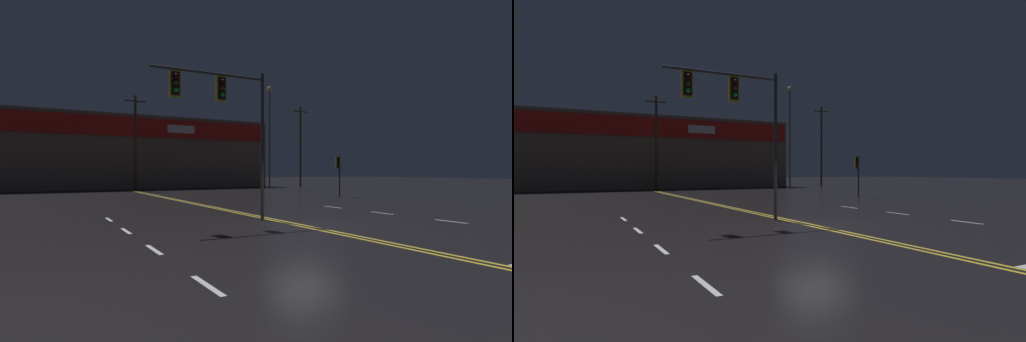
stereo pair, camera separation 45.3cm
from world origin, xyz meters
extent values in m
plane|color=black|center=(0.00, 0.00, 0.00)|extent=(200.00, 200.00, 0.00)
cube|color=gold|center=(-0.15, 0.00, 0.00)|extent=(0.12, 60.00, 0.01)
cube|color=gold|center=(0.15, 0.00, 0.00)|extent=(0.12, 60.00, 0.01)
cube|color=silver|center=(-5.88, -5.40, 0.00)|extent=(0.12, 1.40, 0.01)
cube|color=silver|center=(-5.88, -1.80, 0.00)|extent=(0.12, 1.40, 0.01)
cube|color=silver|center=(-5.88, 1.80, 0.00)|extent=(0.12, 1.40, 0.01)
cube|color=silver|center=(-5.88, 5.40, 0.00)|extent=(0.12, 1.40, 0.01)
cube|color=silver|center=(5.88, -1.80, 0.00)|extent=(0.12, 1.40, 0.01)
cube|color=silver|center=(5.88, 1.80, 0.00)|extent=(0.12, 1.40, 0.01)
cube|color=silver|center=(5.88, 5.40, 0.00)|extent=(0.12, 1.40, 0.01)
cylinder|color=#38383D|center=(-0.42, 2.22, 2.98)|extent=(0.14, 0.14, 5.97)
cylinder|color=#38383D|center=(-2.71, 2.22, 5.72)|extent=(4.58, 0.10, 0.10)
cube|color=black|center=(-2.25, 2.22, 5.18)|extent=(0.28, 0.24, 0.84)
cube|color=gold|center=(-2.25, 2.22, 5.18)|extent=(0.42, 0.08, 0.99)
sphere|color=#500705|center=(-2.25, 2.07, 5.43)|extent=(0.17, 0.17, 0.17)
sphere|color=#543707|center=(-2.25, 2.07, 5.18)|extent=(0.17, 0.17, 0.17)
sphere|color=green|center=(-2.25, 2.07, 4.92)|extent=(0.17, 0.17, 0.17)
cube|color=black|center=(-4.08, 2.22, 5.18)|extent=(0.28, 0.24, 0.84)
cube|color=gold|center=(-4.08, 2.22, 5.18)|extent=(0.42, 0.08, 0.99)
sphere|color=#500705|center=(-4.08, 2.07, 5.43)|extent=(0.17, 0.17, 0.17)
sphere|color=#543707|center=(-4.08, 2.07, 5.18)|extent=(0.17, 0.17, 0.17)
sphere|color=green|center=(-4.08, 2.07, 4.92)|extent=(0.17, 0.17, 0.17)
cylinder|color=#38383D|center=(12.21, 12.21, 1.57)|extent=(0.13, 0.13, 3.14)
cube|color=black|center=(12.21, 12.39, 2.67)|extent=(0.28, 0.24, 0.84)
cube|color=gold|center=(12.21, 12.39, 2.67)|extent=(0.42, 0.08, 0.99)
sphere|color=#500705|center=(12.21, 12.23, 2.93)|extent=(0.17, 0.17, 0.17)
sphere|color=#543707|center=(12.21, 12.23, 2.67)|extent=(0.17, 0.17, 0.17)
sphere|color=green|center=(12.21, 12.23, 2.42)|extent=(0.17, 0.17, 0.17)
cylinder|color=#59595E|center=(14.42, 26.57, 5.54)|extent=(0.20, 0.20, 11.08)
sphere|color=#F9D17A|center=(14.42, 26.57, 11.24)|extent=(0.56, 0.56, 0.56)
cube|color=#7A6651|center=(0.00, 37.78, 4.15)|extent=(34.97, 10.00, 8.29)
cube|color=red|center=(0.00, 32.68, 6.84)|extent=(34.27, 0.20, 2.07)
cube|color=white|center=(6.12, 32.63, 6.84)|extent=(3.20, 0.16, 0.90)
cylinder|color=#4C3828|center=(0.57, 30.81, 4.97)|extent=(0.26, 0.26, 9.94)
cube|color=#4C3828|center=(0.57, 30.81, 9.34)|extent=(2.20, 0.12, 0.12)
cylinder|color=#4C3828|center=(21.62, 30.81, 5.18)|extent=(0.26, 0.26, 10.37)
cube|color=#4C3828|center=(21.62, 30.81, 9.77)|extent=(2.20, 0.12, 0.12)
camera|label=1|loc=(-8.48, -11.88, 1.99)|focal=28.00mm
camera|label=2|loc=(-8.08, -12.10, 1.99)|focal=28.00mm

